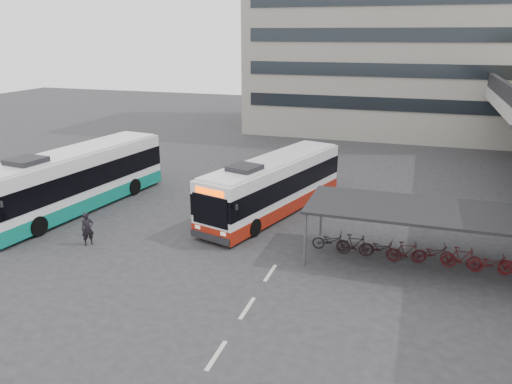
% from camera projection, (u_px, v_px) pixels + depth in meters
% --- Properties ---
extents(ground, '(120.00, 120.00, 0.00)m').
position_uv_depth(ground, '(216.00, 265.00, 21.94)').
color(ground, '#28282B').
rests_on(ground, ground).
extents(bike_shelter, '(10.00, 4.00, 2.54)m').
position_uv_depth(bike_shelter, '(421.00, 236.00, 21.75)').
color(bike_shelter, '#595B60').
rests_on(bike_shelter, ground).
extents(office_block, '(30.00, 15.00, 25.00)m').
position_uv_depth(office_block, '(410.00, 4.00, 48.96)').
color(office_block, gray).
rests_on(office_block, ground).
extents(road_markings, '(0.15, 7.60, 0.01)m').
position_uv_depth(road_markings, '(247.00, 308.00, 18.48)').
color(road_markings, beige).
rests_on(road_markings, ground).
extents(bus_main, '(5.50, 11.51, 3.34)m').
position_uv_depth(bus_main, '(274.00, 186.00, 27.98)').
color(bus_main, white).
rests_on(bus_main, ground).
extents(bus_teal, '(4.30, 12.73, 3.69)m').
position_uv_depth(bus_teal, '(75.00, 180.00, 28.49)').
color(bus_teal, white).
rests_on(bus_teal, ground).
extents(pedestrian, '(0.67, 0.70, 1.62)m').
position_uv_depth(pedestrian, '(88.00, 229.00, 23.81)').
color(pedestrian, black).
rests_on(pedestrian, ground).
extents(sign_totem_south, '(0.49, 0.18, 2.26)m').
position_uv_depth(sign_totem_south, '(0.00, 211.00, 25.18)').
color(sign_totem_south, '#AF0D0A').
rests_on(sign_totem_south, ground).
extents(sign_totem_mid, '(0.49, 0.28, 2.31)m').
position_uv_depth(sign_totem_mid, '(26.00, 182.00, 30.06)').
color(sign_totem_mid, '#AF0D0A').
rests_on(sign_totem_mid, ground).
extents(sign_totem_north, '(0.56, 0.28, 2.62)m').
position_uv_depth(sign_totem_north, '(84.00, 162.00, 33.94)').
color(sign_totem_north, '#AF0D0A').
rests_on(sign_totem_north, ground).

